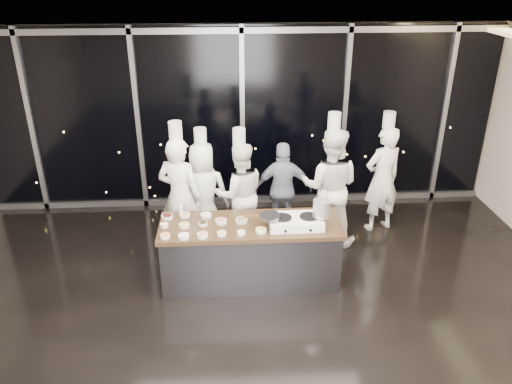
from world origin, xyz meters
TOP-DOWN VIEW (x-y plane):
  - ground at (0.00, 0.00)m, footprint 9.00×9.00m
  - room_shell at (0.18, 0.00)m, footprint 9.02×7.02m
  - window_wall at (0.00, 3.43)m, footprint 8.90×0.11m
  - demo_counter at (0.00, 0.90)m, footprint 2.46×0.86m
  - stove at (0.60, 0.81)m, footprint 0.72×0.47m
  - frying_pan at (0.25, 0.79)m, footprint 0.48×0.28m
  - stock_pot at (0.94, 0.80)m, footprint 0.24×0.24m
  - prep_bowls at (-0.62, 0.86)m, footprint 1.42×0.74m
  - squeeze_bottle at (-0.95, 1.16)m, footprint 0.06×0.06m
  - chef_far_left at (-1.00, 1.74)m, footprint 0.80×0.67m
  - chef_left at (-0.68, 2.09)m, footprint 0.86×0.62m
  - chef_center at (-0.10, 1.99)m, footprint 0.90×0.74m
  - guest at (0.60, 2.20)m, footprint 0.94×0.43m
  - chef_right at (1.29, 1.93)m, footprint 1.09×0.95m
  - chef_side at (2.22, 2.27)m, footprint 0.76×0.62m

SIDE VIEW (x-z plane):
  - ground at x=0.00m, z-range 0.00..0.00m
  - demo_counter at x=0.00m, z-range 0.00..0.90m
  - guest at x=0.60m, z-range 0.00..1.58m
  - chef_left at x=-0.68m, z-range -0.10..1.77m
  - chef_center at x=-0.10m, z-range -0.10..1.79m
  - chef_side at x=2.22m, z-range -0.10..1.93m
  - prep_bowls at x=-0.62m, z-range 0.90..0.95m
  - chef_far_left at x=-1.00m, z-range -0.10..1.99m
  - chef_right at x=1.29m, z-range -0.11..2.02m
  - stove at x=0.60m, z-range 0.89..1.03m
  - squeeze_bottle at x=-0.95m, z-range 0.89..1.10m
  - frying_pan at x=0.25m, z-range 1.04..1.09m
  - stock_pot at x=0.94m, z-range 1.04..1.27m
  - window_wall at x=0.00m, z-range 0.00..3.20m
  - room_shell at x=0.18m, z-range 0.64..3.85m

